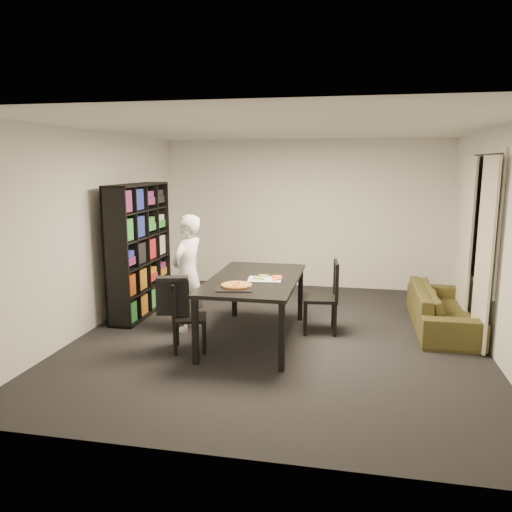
% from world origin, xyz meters
% --- Properties ---
extents(room, '(5.01, 5.51, 2.61)m').
position_xyz_m(room, '(0.00, 0.00, 1.30)').
color(room, black).
rests_on(room, ground).
extents(window_pane, '(0.02, 1.40, 1.60)m').
position_xyz_m(window_pane, '(2.48, 0.60, 1.50)').
color(window_pane, black).
rests_on(window_pane, room).
extents(window_frame, '(0.03, 1.52, 1.72)m').
position_xyz_m(window_frame, '(2.48, 0.60, 1.50)').
color(window_frame, white).
rests_on(window_frame, room).
extents(curtain_left, '(0.03, 0.70, 2.25)m').
position_xyz_m(curtain_left, '(2.40, 0.08, 1.15)').
color(curtain_left, beige).
rests_on(curtain_left, room).
extents(curtain_right, '(0.03, 0.70, 2.25)m').
position_xyz_m(curtain_right, '(2.40, 1.12, 1.15)').
color(curtain_right, beige).
rests_on(curtain_right, room).
extents(bookshelf, '(0.35, 1.50, 1.90)m').
position_xyz_m(bookshelf, '(-2.16, 0.60, 0.95)').
color(bookshelf, black).
rests_on(bookshelf, room).
extents(dining_table, '(1.06, 1.91, 0.79)m').
position_xyz_m(dining_table, '(-0.29, -0.19, 0.72)').
color(dining_table, black).
rests_on(dining_table, room).
extents(chair_left, '(0.48, 0.48, 0.83)m').
position_xyz_m(chair_left, '(-1.04, -0.71, 0.47)').
color(chair_left, black).
rests_on(chair_left, room).
extents(chair_right, '(0.49, 0.49, 0.94)m').
position_xyz_m(chair_right, '(0.58, 0.28, 0.54)').
color(chair_right, black).
rests_on(chair_right, room).
extents(draped_jacket, '(0.40, 0.26, 0.46)m').
position_xyz_m(draped_jacket, '(-1.15, -0.74, 0.68)').
color(draped_jacket, black).
rests_on(draped_jacket, chair_left).
extents(person, '(0.50, 0.64, 1.54)m').
position_xyz_m(person, '(-1.23, 0.02, 0.77)').
color(person, white).
rests_on(person, room).
extents(baking_tray, '(0.45, 0.39, 0.01)m').
position_xyz_m(baking_tray, '(-0.40, -0.77, 0.80)').
color(baking_tray, black).
rests_on(baking_tray, dining_table).
extents(pepperoni_pizza, '(0.35, 0.35, 0.03)m').
position_xyz_m(pepperoni_pizza, '(-0.39, -0.71, 0.82)').
color(pepperoni_pizza, '#AE6C32').
rests_on(pepperoni_pizza, dining_table).
extents(kitchen_towel, '(0.43, 0.34, 0.01)m').
position_xyz_m(kitchen_towel, '(-0.15, -0.26, 0.80)').
color(kitchen_towel, white).
rests_on(kitchen_towel, dining_table).
extents(pizza_slices, '(0.38, 0.32, 0.01)m').
position_xyz_m(pizza_slices, '(-0.11, -0.19, 0.81)').
color(pizza_slices, gold).
rests_on(pizza_slices, dining_table).
extents(sofa, '(0.74, 1.89, 0.55)m').
position_xyz_m(sofa, '(2.09, 0.72, 0.28)').
color(sofa, '#403D19').
rests_on(sofa, room).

